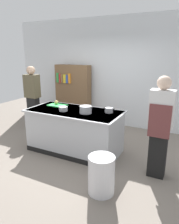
% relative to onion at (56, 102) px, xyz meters
% --- Properties ---
extents(ground_plane, '(10.00, 10.00, 0.00)m').
position_rel_onion_xyz_m(ground_plane, '(0.60, -0.21, -0.97)').
color(ground_plane, slate).
extents(back_wall, '(6.40, 0.12, 3.00)m').
position_rel_onion_xyz_m(back_wall, '(0.60, 1.89, 0.53)').
color(back_wall, silver).
rests_on(back_wall, ground_plane).
extents(counter_island, '(1.98, 0.98, 0.90)m').
position_rel_onion_xyz_m(counter_island, '(0.60, -0.21, -0.50)').
color(counter_island, '#B7BABF').
rests_on(counter_island, ground_plane).
extents(cutting_board, '(0.40, 0.28, 0.02)m').
position_rel_onion_xyz_m(cutting_board, '(0.05, -0.04, -0.06)').
color(cutting_board, green).
rests_on(cutting_board, counter_island).
extents(onion, '(0.09, 0.09, 0.09)m').
position_rel_onion_xyz_m(onion, '(0.00, 0.00, 0.00)').
color(onion, tan).
rests_on(onion, cutting_board).
extents(stock_pot, '(0.31, 0.24, 0.15)m').
position_rel_onion_xyz_m(stock_pot, '(0.91, -0.28, 0.01)').
color(stock_pot, '#B7BABF').
rests_on(stock_pot, counter_island).
extents(sauce_pan, '(0.23, 0.17, 0.10)m').
position_rel_onion_xyz_m(sauce_pan, '(1.30, -0.03, -0.02)').
color(sauce_pan, '#99999E').
rests_on(sauce_pan, counter_island).
extents(mixing_bowl, '(0.18, 0.18, 0.09)m').
position_rel_onion_xyz_m(mixing_bowl, '(0.42, -0.34, -0.02)').
color(mixing_bowl, '#B7BABF').
rests_on(mixing_bowl, counter_island).
extents(trash_bin, '(0.40, 0.40, 0.60)m').
position_rel_onion_xyz_m(trash_bin, '(1.70, -1.26, -0.67)').
color(trash_bin, silver).
rests_on(trash_bin, ground_plane).
extents(person_chef, '(0.38, 0.25, 1.72)m').
position_rel_onion_xyz_m(person_chef, '(2.35, -0.41, -0.05)').
color(person_chef, black).
rests_on(person_chef, ground_plane).
extents(person_guest, '(0.38, 0.24, 1.72)m').
position_rel_onion_xyz_m(person_guest, '(-1.07, 0.41, -0.05)').
color(person_guest, black).
rests_on(person_guest, ground_plane).
extents(bookshelf, '(1.10, 0.31, 1.70)m').
position_rel_onion_xyz_m(bookshelf, '(-0.53, 1.58, -0.11)').
color(bookshelf, brown).
rests_on(bookshelf, ground_plane).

